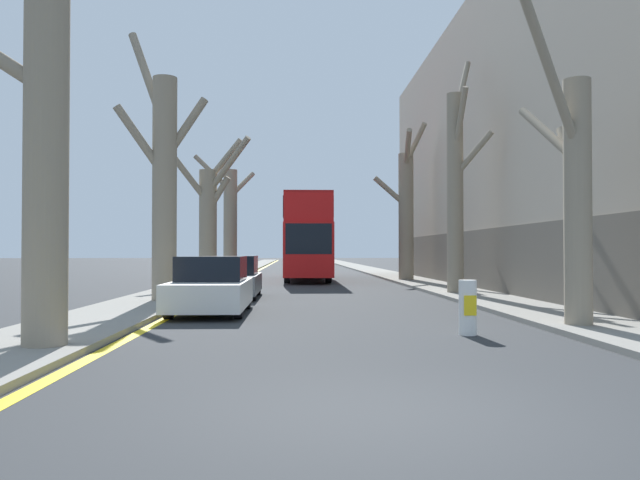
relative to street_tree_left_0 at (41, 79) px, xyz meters
The scene contains 16 objects.
ground_plane 7.83m from the street_tree_left_0, 39.56° to the right, with size 300.00×300.00×0.00m, color #2B2D30.
sidewalk_left 46.07m from the street_tree_left_0, 90.50° to the left, with size 2.43×120.00×0.12m, color gray.
sidewalk_right 47.23m from the street_tree_left_0, 77.23° to the left, with size 2.43×120.00×0.12m, color gray.
building_facade_right 24.35m from the street_tree_left_0, 46.82° to the left, with size 10.08×33.15×12.74m.
kerb_line_stripe 46.09m from the street_tree_left_0, 88.75° to the left, with size 0.24×120.00×0.01m, color yellow.
street_tree_left_0 is the anchor object (origin of this frame).
street_tree_left_1 9.28m from the street_tree_left_0, 89.85° to the left, with size 2.81×1.78×8.71m.
street_tree_left_2 19.64m from the street_tree_left_0, 89.94° to the left, with size 3.92×1.76×7.00m.
street_tree_left_3 28.84m from the street_tree_left_0, 89.90° to the left, with size 3.79×2.36×7.70m.
street_tree_right_0 10.26m from the street_tree_left_0, 14.23° to the left, with size 2.31×4.27×6.73m.
street_tree_right_1 16.04m from the street_tree_left_0, 51.33° to the left, with size 1.52×3.21×9.23m.
street_tree_right_2 25.18m from the street_tree_left_0, 66.47° to the left, with size 2.71×2.79×8.36m.
double_decker_bus 25.67m from the street_tree_left_0, 79.32° to the left, with size 2.49×11.31×4.57m.
parked_car_0 7.49m from the street_tree_left_0, 72.98° to the left, with size 1.88×4.26×1.49m.
parked_car_1 12.47m from the street_tree_left_0, 80.78° to the left, with size 1.84×4.33×1.46m.
traffic_bollard 8.56m from the street_tree_left_0, 13.60° to the left, with size 0.34×0.36×1.06m.
Camera 1 is at (-0.91, -6.00, 1.61)m, focal length 35.00 mm.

